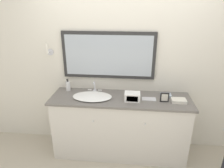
{
  "coord_description": "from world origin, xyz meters",
  "views": [
    {
      "loc": [
        0.14,
        -2.15,
        2.09
      ],
      "look_at": [
        -0.12,
        0.31,
        1.1
      ],
      "focal_mm": 32.0,
      "sensor_mm": 36.0,
      "label": 1
    }
  ],
  "objects": [
    {
      "name": "hand_towel_near_sink",
      "position": [
        0.77,
        0.26,
        0.93
      ],
      "size": [
        0.19,
        0.13,
        0.04
      ],
      "color": "silver",
      "rests_on": "vanity_counter"
    },
    {
      "name": "sink_basin",
      "position": [
        -0.39,
        0.29,
        0.92
      ],
      "size": [
        0.54,
        0.4,
        0.17
      ],
      "color": "white",
      "rests_on": "vanity_counter"
    },
    {
      "name": "ground_plane",
      "position": [
        0.0,
        0.0,
        0.0
      ],
      "size": [
        14.0,
        14.0,
        0.0
      ],
      "primitive_type": "plane",
      "color": "#B2A893"
    },
    {
      "name": "picture_frame",
      "position": [
        0.58,
        0.25,
        0.97
      ],
      "size": [
        0.11,
        0.01,
        0.13
      ],
      "color": "black",
      "rests_on": "vanity_counter"
    },
    {
      "name": "vanity_counter",
      "position": [
        0.0,
        0.31,
        0.45
      ],
      "size": [
        1.92,
        0.57,
        0.9
      ],
      "color": "beige",
      "rests_on": "ground_plane"
    },
    {
      "name": "soap_bottle",
      "position": [
        -0.79,
        0.49,
        0.98
      ],
      "size": [
        0.06,
        0.06,
        0.18
      ],
      "color": "white",
      "rests_on": "vanity_counter"
    },
    {
      "name": "hand_towel_far_corner",
      "position": [
        0.62,
        0.42,
        0.92
      ],
      "size": [
        0.14,
        0.11,
        0.04
      ],
      "color": "#A8B7C6",
      "rests_on": "vanity_counter"
    },
    {
      "name": "appliance_box",
      "position": [
        0.16,
        0.25,
        0.96
      ],
      "size": [
        0.21,
        0.15,
        0.11
      ],
      "color": "white",
      "rests_on": "vanity_counter"
    },
    {
      "name": "wall_back",
      "position": [
        -0.01,
        0.62,
        1.28
      ],
      "size": [
        8.0,
        0.18,
        2.55
      ],
      "color": "silver",
      "rests_on": "ground_plane"
    },
    {
      "name": "metal_tray",
      "position": [
        0.38,
        0.31,
        0.91
      ],
      "size": [
        0.19,
        0.1,
        0.01
      ],
      "color": "silver",
      "rests_on": "vanity_counter"
    }
  ]
}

